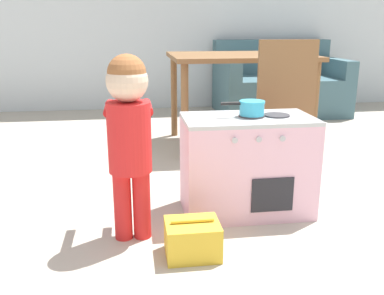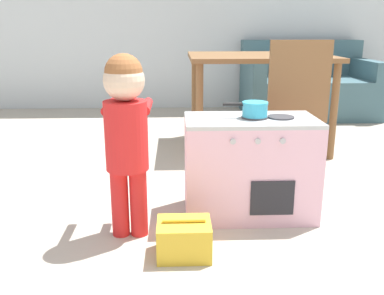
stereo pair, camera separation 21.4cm
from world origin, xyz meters
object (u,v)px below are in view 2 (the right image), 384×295
Objects in this scene: toy_pot at (254,108)px; dining_chair_near at (293,108)px; toy_basket at (184,239)px; dining_table at (259,67)px; couch at (306,88)px; play_kitchen at (249,167)px; child_figure at (126,124)px.

toy_pot is 0.67m from dining_chair_near.
toy_basket is at bearing -130.73° from toy_pot.
toy_pot is 0.21× the size of dining_table.
dining_chair_near reaches higher than couch.
toy_pot is 0.26× the size of dining_chair_near.
dining_table is 1.59m from couch.
toy_basket is at bearing -115.14° from couch.
play_kitchen is at bearing -102.11° from dining_table.
couch is at bearing 67.90° from toy_pot.
toy_pot is 0.76m from toy_basket.
child_figure reaches higher than couch.
toy_pot is at bearing 1.95° from play_kitchen.
couch is at bearing 67.65° from play_kitchen.
dining_chair_near is (0.99, 0.78, -0.08)m from child_figure.
play_kitchen is at bearing 50.33° from toy_basket.
dining_chair_near is at bearing -109.06° from couch.
dining_table is at bearing 78.46° from toy_pot.
child_figure is at bearing -160.71° from toy_pot.
dining_chair_near reaches higher than play_kitchen.
play_kitchen is 2.94× the size of toy_pot.
dining_table is 0.80× the size of couch.
play_kitchen is 1.43m from dining_table.
toy_basket is (-0.37, -0.43, -0.50)m from toy_pot.
toy_pot is 0.67m from child_figure.
toy_pot is at bearing -112.10° from couch.
dining_chair_near is 0.64× the size of couch.
play_kitchen is 0.78× the size of child_figure.
play_kitchen is 0.71m from child_figure.
toy_basket is at bearing -39.20° from child_figure.
child_figure is 1.81m from dining_table.
play_kitchen is 2.88m from couch.
couch is at bearing 70.94° from dining_chair_near.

